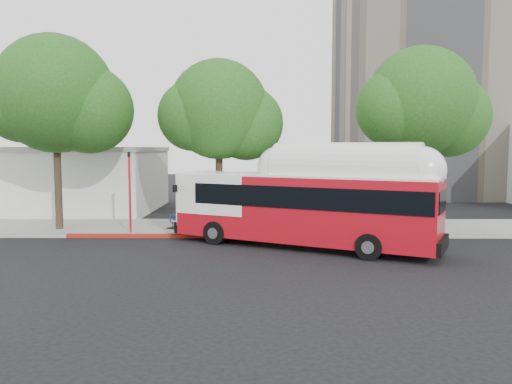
% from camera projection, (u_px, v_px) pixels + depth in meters
% --- Properties ---
extents(ground, '(120.00, 120.00, 0.00)m').
position_uv_depth(ground, '(233.00, 256.00, 19.50)').
color(ground, black).
rests_on(ground, ground).
extents(sidewalk, '(60.00, 5.00, 0.15)m').
position_uv_depth(sidewalk, '(239.00, 227.00, 25.97)').
color(sidewalk, gray).
rests_on(sidewalk, ground).
extents(curb_strip, '(60.00, 0.30, 0.15)m').
position_uv_depth(curb_strip, '(237.00, 236.00, 23.38)').
color(curb_strip, gray).
rests_on(curb_strip, ground).
extents(red_curb_segment, '(10.00, 0.32, 0.16)m').
position_uv_depth(red_curb_segment, '(173.00, 236.00, 23.40)').
color(red_curb_segment, maroon).
rests_on(red_curb_segment, ground).
extents(street_tree_left, '(6.67, 5.80, 9.74)m').
position_uv_depth(street_tree_left, '(65.00, 99.00, 24.52)').
color(street_tree_left, '#2D2116').
rests_on(street_tree_left, ground).
extents(street_tree_mid, '(5.75, 5.00, 8.62)m').
position_uv_depth(street_tree_mid, '(227.00, 114.00, 25.01)').
color(street_tree_mid, '#2D2116').
rests_on(street_tree_mid, ground).
extents(street_tree_right, '(6.21, 5.40, 9.18)m').
position_uv_depth(street_tree_right, '(429.00, 106.00, 24.70)').
color(street_tree_right, '#2D2116').
rests_on(street_tree_right, ground).
extents(apartment_tower, '(18.00, 18.00, 37.00)m').
position_uv_depth(apartment_tower, '(445.00, 1.00, 45.67)').
color(apartment_tower, gray).
rests_on(apartment_tower, ground).
extents(low_commercial_bldg, '(16.20, 10.20, 4.25)m').
position_uv_depth(low_commercial_bldg, '(35.00, 178.00, 33.37)').
color(low_commercial_bldg, silver).
rests_on(low_commercial_bldg, ground).
extents(transit_bus, '(11.65, 7.19, 3.55)m').
position_uv_depth(transit_bus, '(304.00, 209.00, 20.92)').
color(transit_bus, '#A70B16').
rests_on(transit_bus, ground).
extents(signal_pole, '(0.11, 0.38, 4.00)m').
position_uv_depth(signal_pole, '(130.00, 193.00, 23.78)').
color(signal_pole, red).
rests_on(signal_pole, ground).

